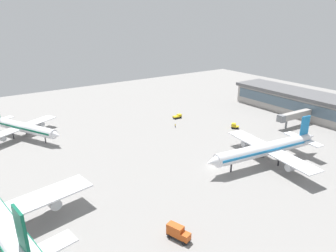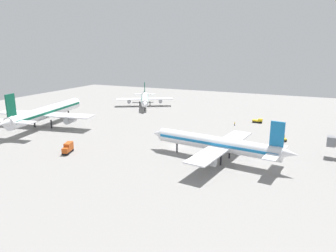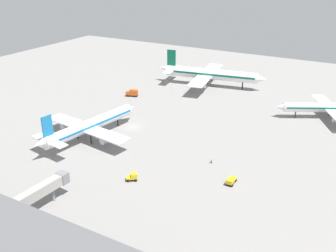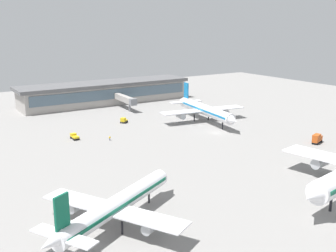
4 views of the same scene
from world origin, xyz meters
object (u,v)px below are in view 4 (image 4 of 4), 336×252
object	(u,v)px
baggage_tug	(124,120)
ground_crew_worker	(110,138)
catering_truck	(317,139)
airplane_distant	(205,110)
pushback_tractor	(74,136)
airplane_at_gate	(116,205)

from	to	relation	value
baggage_tug	ground_crew_worker	distance (m)	26.57
catering_truck	ground_crew_worker	distance (m)	72.83
airplane_distant	pushback_tractor	distance (m)	56.33
airplane_at_gate	airplane_distant	xyz separation A→B (m)	(-71.65, -63.64, 0.62)
airplane_distant	pushback_tractor	size ratio (longest dim) A/B	10.63
ground_crew_worker	catering_truck	bearing A→B (deg)	-98.34
airplane_at_gate	pushback_tractor	xyz separation A→B (m)	(-15.61, -67.56, -3.63)
airplane_at_gate	ground_crew_worker	distance (m)	64.36
airplane_at_gate	airplane_distant	world-z (taller)	airplane_distant
catering_truck	airplane_at_gate	bearing A→B (deg)	171.73
airplane_at_gate	catering_truck	xyz separation A→B (m)	(-85.04, -16.85, -2.91)
catering_truck	airplane_distant	bearing A→B (deg)	86.49
pushback_tractor	catering_truck	bearing A→B (deg)	-127.31
airplane_distant	baggage_tug	size ratio (longest dim) A/B	12.57
airplane_at_gate	ground_crew_worker	xyz separation A→B (m)	(-25.59, -58.93, -3.76)
airplane_at_gate	airplane_distant	bearing A→B (deg)	13.45
catering_truck	baggage_tug	bearing A→B (deg)	104.96
catering_truck	baggage_tug	xyz separation A→B (m)	(43.36, -63.22, -0.54)
airplane_at_gate	baggage_tug	distance (m)	90.34
baggage_tug	airplane_at_gate	bearing A→B (deg)	26.10
airplane_at_gate	ground_crew_worker	size ratio (longest dim) A/B	22.86
catering_truck	pushback_tractor	size ratio (longest dim) A/B	1.33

